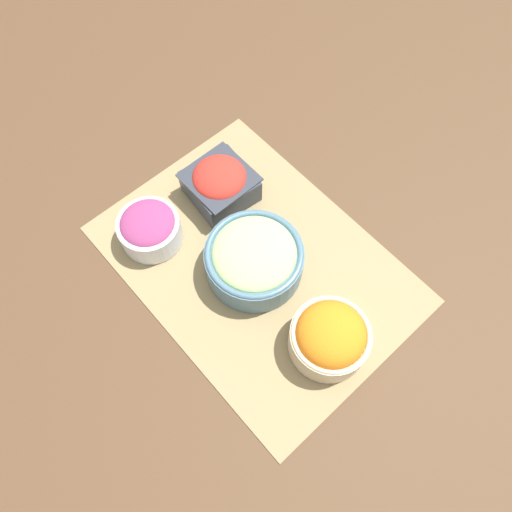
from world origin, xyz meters
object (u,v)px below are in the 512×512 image
at_px(tomato_bowl, 220,183).
at_px(onion_bowl, 149,228).
at_px(cucumber_bowl, 254,258).
at_px(carrot_bowl, 330,337).

xyz_separation_m(tomato_bowl, onion_bowl, (-0.01, -0.16, -0.00)).
relative_size(tomato_bowl, onion_bowl, 1.10).
distance_m(cucumber_bowl, carrot_bowl, 0.19).
distance_m(cucumber_bowl, onion_bowl, 0.20).
relative_size(cucumber_bowl, carrot_bowl, 1.32).
bearing_deg(onion_bowl, tomato_bowl, 85.73).
distance_m(carrot_bowl, onion_bowl, 0.38).
bearing_deg(tomato_bowl, cucumber_bowl, -19.71).
relative_size(cucumber_bowl, onion_bowl, 1.53).
bearing_deg(carrot_bowl, onion_bowl, -165.20).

